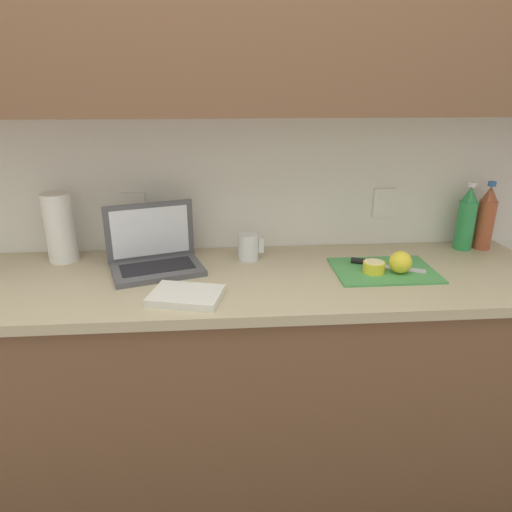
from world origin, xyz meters
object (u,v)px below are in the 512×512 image
bottle_green_soda (466,219)px  paper_towel_roll (60,228)px  lemon_half_cut (374,267)px  laptop (154,254)px  knife (375,263)px  bottle_oil_tall (486,218)px  lemon_whole_beside (400,262)px  measuring_cup (248,247)px  cutting_board (384,270)px

bottle_green_soda → paper_towel_roll: 1.61m
lemon_half_cut → bottle_green_soda: size_ratio=0.28×
laptop → knife: bearing=-21.5°
lemon_half_cut → bottle_green_soda: bottle_green_soda is taller
bottle_oil_tall → lemon_whole_beside: bearing=-150.3°
bottle_oil_tall → measuring_cup: 0.98m
bottle_green_soda → bottle_oil_tall: bottle_oil_tall is taller
bottle_green_soda → bottle_oil_tall: bearing=0.0°
bottle_green_soda → measuring_cup: 0.90m
lemon_half_cut → bottle_oil_tall: 0.60m
cutting_board → bottle_oil_tall: (0.49, 0.22, 0.12)m
bottle_oil_tall → measuring_cup: size_ratio=2.70×
laptop → lemon_whole_beside: laptop is taller
knife → bottle_green_soda: bottle_green_soda is taller
lemon_half_cut → bottle_oil_tall: bearing=24.4°
laptop → measuring_cup: laptop is taller
knife → lemon_whole_beside: (0.07, -0.07, 0.03)m
bottle_oil_tall → paper_towel_roll: size_ratio=1.06×
knife → bottle_oil_tall: bearing=44.1°
lemon_whole_beside → laptop: bearing=171.4°
laptop → cutting_board: size_ratio=1.02×
laptop → lemon_whole_beside: 0.89m
measuring_cup → laptop: bearing=-170.0°
laptop → knife: (0.81, -0.06, -0.04)m
lemon_half_cut → bottle_oil_tall: bottle_oil_tall is taller
laptop → lemon_half_cut: bearing=-26.0°
knife → lemon_half_cut: (-0.03, -0.06, 0.01)m
bottle_green_soda → bottle_oil_tall: (0.08, 0.00, 0.00)m
laptop → paper_towel_roll: size_ratio=1.41×
knife → paper_towel_roll: (-1.18, 0.17, 0.12)m
cutting_board → bottle_oil_tall: size_ratio=1.30×
lemon_half_cut → bottle_oil_tall: (0.54, 0.24, 0.10)m
lemon_half_cut → cutting_board: bearing=26.7°
lemon_half_cut → lemon_whole_beside: 0.09m
cutting_board → lemon_half_cut: 0.06m
bottle_green_soda → measuring_cup: bearing=-176.2°
bottle_green_soda → lemon_whole_beside: bearing=-145.0°
cutting_board → lemon_whole_beside: size_ratio=4.53×
cutting_board → measuring_cup: 0.51m
measuring_cup → lemon_whole_beside: bearing=-20.2°
lemon_whole_beside → measuring_cup: size_ratio=0.77×
laptop → lemon_half_cut: (0.79, -0.12, -0.03)m
lemon_whole_beside → bottle_green_soda: size_ratio=0.29×
knife → lemon_whole_beside: lemon_whole_beside is taller
bottle_green_soda → paper_towel_roll: bearing=-179.5°
knife → measuring_cup: bearing=-170.1°
cutting_board → bottle_green_soda: size_ratio=1.30×
bottle_green_soda → laptop: bearing=-174.4°
laptop → measuring_cup: size_ratio=3.59×
laptop → knife: laptop is taller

